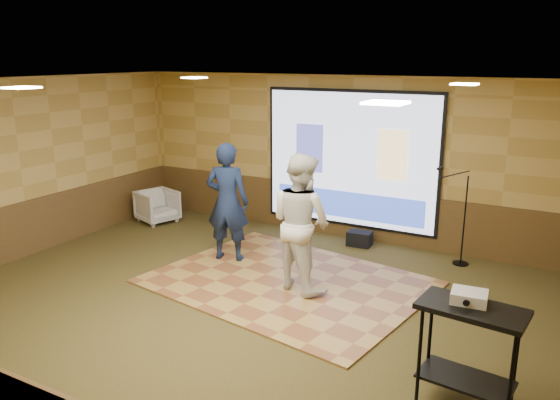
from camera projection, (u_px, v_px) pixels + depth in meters
The scene contains 17 objects.
ground at pixel (253, 310), 7.39m from camera, with size 9.00×9.00×0.00m, color #2C391A.
room_shell at pixel (250, 157), 6.85m from camera, with size 9.04×7.04×3.02m.
wainscot_back at pixel (349, 213), 10.22m from camera, with size 9.00×0.04×0.95m, color #51381B.
wainscot_left at pixel (29, 228), 9.34m from camera, with size 0.04×7.00×0.95m, color #51381B.
projector_screen at pixel (350, 161), 9.93m from camera, with size 3.32×0.06×2.52m.
downlight_nw at pixel (194, 78), 9.17m from camera, with size 0.32×0.32×0.02m, color #FFECBF.
downlight_ne at pixel (465, 84), 7.14m from camera, with size 0.32×0.32×0.02m, color #FFECBF.
downlight_sw at pixel (22, 88), 6.37m from camera, with size 0.32×0.32×0.02m, color #FFECBF.
downlight_se at pixel (386, 103), 4.34m from camera, with size 0.32×0.32×0.02m, color #FFECBF.
dance_floor at pixel (288, 282), 8.25m from camera, with size 3.90×2.97×0.03m, color #A57D3C.
player_left at pixel (227, 202), 8.93m from camera, with size 0.72×0.47×1.97m, color #162345.
player_right at pixel (301, 222), 7.79m from camera, with size 0.97×0.76×2.00m, color silver.
av_table at pixel (470, 335), 5.22m from camera, with size 0.99×0.52×1.04m.
projector at pixel (469, 297), 5.23m from camera, with size 0.33×0.28×0.11m, color silver.
mic_stand at pixel (459, 235), 8.90m from camera, with size 0.63×0.26×1.61m.
banquet_chair at pixel (157, 206), 11.20m from camera, with size 0.71×0.73×0.67m, color gray.
duffel_bag at pixel (359, 239), 9.84m from camera, with size 0.42×0.28×0.26m, color black.
Camera 1 is at (3.56, -5.76, 3.34)m, focal length 35.00 mm.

